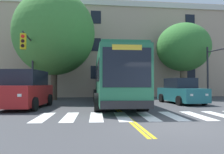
% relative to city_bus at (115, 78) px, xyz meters
% --- Properties ---
extents(ground_plane, '(120.00, 120.00, 0.00)m').
position_rel_city_bus_xyz_m(ground_plane, '(1.30, -7.37, -1.87)').
color(ground_plane, '#424244').
extents(crosswalk, '(10.00, 3.38, 0.01)m').
position_rel_city_bus_xyz_m(crosswalk, '(0.83, -5.10, -1.86)').
color(crosswalk, white).
rests_on(crosswalk, ground).
extents(lane_line_yellow_inner, '(0.12, 36.00, 0.01)m').
position_rel_city_bus_xyz_m(lane_line_yellow_inner, '(-0.26, 8.90, -1.86)').
color(lane_line_yellow_inner, gold).
rests_on(lane_line_yellow_inner, ground).
extents(lane_line_yellow_outer, '(0.12, 36.00, 0.01)m').
position_rel_city_bus_xyz_m(lane_line_yellow_outer, '(-0.10, 8.90, -1.86)').
color(lane_line_yellow_outer, gold).
rests_on(lane_line_yellow_outer, ground).
extents(city_bus, '(3.09, 10.77, 3.49)m').
position_rel_city_bus_xyz_m(city_bus, '(0.00, 0.00, 0.00)').
color(city_bus, '#28704C').
rests_on(city_bus, ground).
extents(car_red_near_lane, '(2.65, 5.06, 2.27)m').
position_rel_city_bus_xyz_m(car_red_near_lane, '(-5.57, -1.09, -0.79)').
color(car_red_near_lane, '#AD1E1E').
rests_on(car_red_near_lane, ground).
extents(car_teal_far_lane, '(2.41, 4.60, 1.88)m').
position_rel_city_bus_xyz_m(car_teal_far_lane, '(5.07, 0.72, -1.01)').
color(car_teal_far_lane, '#236B70').
rests_on(car_teal_far_lane, ground).
extents(car_white_behind_bus, '(2.68, 5.13, 2.23)m').
position_rel_city_bus_xyz_m(car_white_behind_bus, '(0.31, 8.02, -0.80)').
color(car_white_behind_bus, white).
rests_on(car_white_behind_bus, ground).
extents(traffic_light_near_corner, '(0.55, 2.88, 4.74)m').
position_rel_city_bus_xyz_m(traffic_light_near_corner, '(8.94, 2.22, 1.27)').
color(traffic_light_near_corner, '#28282D').
rests_on(traffic_light_near_corner, ground).
extents(traffic_light_far_corner, '(0.55, 4.00, 5.16)m').
position_rel_city_bus_xyz_m(traffic_light_far_corner, '(-6.10, 1.65, 1.65)').
color(traffic_light_far_corner, '#28282D').
rests_on(traffic_light_far_corner, ground).
extents(traffic_light_overhead, '(0.52, 3.38, 5.27)m').
position_rel_city_bus_xyz_m(traffic_light_overhead, '(3.23, 4.46, 1.70)').
color(traffic_light_overhead, '#28282D').
rests_on(traffic_light_overhead, ground).
extents(street_tree_curbside_large, '(6.76, 6.71, 7.63)m').
position_rel_city_bus_xyz_m(street_tree_curbside_large, '(7.90, 6.32, 3.27)').
color(street_tree_curbside_large, brown).
rests_on(street_tree_curbside_large, ground).
extents(street_tree_curbside_small, '(7.57, 7.12, 9.82)m').
position_rel_city_bus_xyz_m(street_tree_curbside_small, '(-4.81, 5.22, 4.15)').
color(street_tree_curbside_small, '#4C3D2D').
rests_on(street_tree_curbside_small, ground).
extents(building_facade, '(40.43, 7.58, 10.73)m').
position_rel_city_bus_xyz_m(building_facade, '(4.48, 12.48, 3.51)').
color(building_facade, tan).
rests_on(building_facade, ground).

